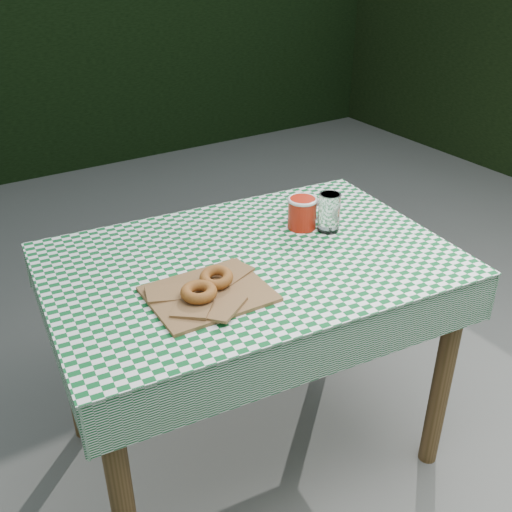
{
  "coord_description": "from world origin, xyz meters",
  "views": [
    {
      "loc": [
        -0.88,
        -1.41,
        1.6
      ],
      "look_at": [
        -0.11,
        -0.18,
        0.79
      ],
      "focal_mm": 41.55,
      "sensor_mm": 36.0,
      "label": 1
    }
  ],
  "objects": [
    {
      "name": "drinking_glass",
      "position": [
        0.2,
        -0.11,
        0.82
      ],
      "size": [
        0.09,
        0.09,
        0.12
      ],
      "primitive_type": "cylinder",
      "rotation": [
        0.0,
        0.0,
        -0.31
      ],
      "color": "white",
      "rests_on": "tablecloth"
    },
    {
      "name": "bagel_back",
      "position": [
        -0.26,
        -0.22,
        0.79
      ],
      "size": [
        0.13,
        0.13,
        0.03
      ],
      "primitive_type": "torus",
      "rotation": [
        0.0,
        0.0,
        -0.8
      ],
      "color": "#974B1F",
      "rests_on": "paper_bag"
    },
    {
      "name": "bagel_front",
      "position": [
        -0.33,
        -0.26,
        0.79
      ],
      "size": [
        0.12,
        0.12,
        0.03
      ],
      "primitive_type": "torus",
      "rotation": [
        0.0,
        0.0,
        0.42
      ],
      "color": "#975E1F",
      "rests_on": "paper_bag"
    },
    {
      "name": "hedge_north",
      "position": [
        0.0,
        3.2,
        0.9
      ],
      "size": [
        7.0,
        0.7,
        1.8
      ],
      "primitive_type": "cube",
      "color": "black",
      "rests_on": "ground"
    },
    {
      "name": "tablecloth",
      "position": [
        -0.1,
        -0.13,
        0.75
      ],
      "size": [
        1.24,
        0.9,
        0.01
      ],
      "primitive_type": "cube",
      "rotation": [
        0.0,
        0.0,
        -0.1
      ],
      "color": "#0D5424",
      "rests_on": "table"
    },
    {
      "name": "paper_bag",
      "position": [
        -0.3,
        -0.24,
        0.76
      ],
      "size": [
        0.31,
        0.25,
        0.02
      ],
      "primitive_type": "cube",
      "rotation": [
        0.0,
        0.0,
        -0.02
      ],
      "color": "brown",
      "rests_on": "tablecloth"
    },
    {
      "name": "table",
      "position": [
        -0.1,
        -0.13,
        0.38
      ],
      "size": [
        1.22,
        0.87,
        0.75
      ],
      "primitive_type": "cube",
      "rotation": [
        0.0,
        0.0,
        -0.1
      ],
      "color": "#4F361B",
      "rests_on": "ground"
    },
    {
      "name": "coffee_mug",
      "position": [
        0.14,
        -0.05,
        0.81
      ],
      "size": [
        0.22,
        0.22,
        0.1
      ],
      "primitive_type": null,
      "rotation": [
        0.0,
        0.0,
        -0.24
      ],
      "color": "#AC1B0B",
      "rests_on": "tablecloth"
    },
    {
      "name": "ground",
      "position": [
        0.0,
        0.0,
        0.0
      ],
      "size": [
        60.0,
        60.0,
        0.0
      ],
      "primitive_type": "plane",
      "color": "#595853",
      "rests_on": "ground"
    }
  ]
}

